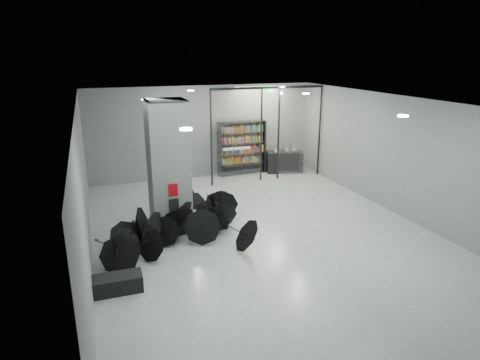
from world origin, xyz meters
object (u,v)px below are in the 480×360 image
object	(u,v)px
column	(168,164)
umbrella_cluster	(181,228)
bookshelf	(242,148)
shop_counter	(284,162)
bench	(115,284)

from	to	relation	value
column	umbrella_cluster	distance (m)	2.08
bookshelf	umbrella_cluster	bearing A→B (deg)	-126.58
column	bookshelf	world-z (taller)	column
column	bookshelf	bearing A→B (deg)	48.64
bookshelf	umbrella_cluster	size ratio (longest dim) A/B	0.51
column	shop_counter	world-z (taller)	column
bench	bookshelf	distance (m)	10.44
shop_counter	bench	bearing A→B (deg)	-123.27
bookshelf	umbrella_cluster	xyz separation A→B (m)	(-4.13, -5.96, -0.89)
column	shop_counter	distance (m)	7.67
bench	shop_counter	size ratio (longest dim) A/B	0.77
umbrella_cluster	shop_counter	bearing A→B (deg)	42.48
column	bench	distance (m)	4.50
column	umbrella_cluster	world-z (taller)	column
bookshelf	column	bearing A→B (deg)	-133.26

